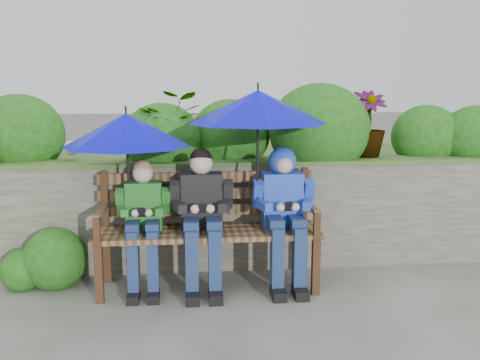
{
  "coord_description": "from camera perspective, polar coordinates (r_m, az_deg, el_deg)",
  "views": [
    {
      "loc": [
        -0.44,
        -4.25,
        1.72
      ],
      "look_at": [
        0.0,
        0.1,
        0.95
      ],
      "focal_mm": 40.0,
      "sensor_mm": 36.0,
      "label": 1
    }
  ],
  "objects": [
    {
      "name": "garden_backdrop",
      "position": [
        5.95,
        -3.05,
        -0.65
      ],
      "size": [
        8.0,
        2.88,
        1.89
      ],
      "color": "#5A564B",
      "rests_on": "ground"
    },
    {
      "name": "boy_middle",
      "position": [
        4.51,
        -4.08,
        -3.38
      ],
      "size": [
        0.53,
        0.61,
        1.21
      ],
      "color": "black",
      "rests_on": "ground"
    },
    {
      "name": "umbrella_left",
      "position": [
        4.49,
        -12.02,
        5.23
      ],
      "size": [
        1.05,
        1.05,
        0.83
      ],
      "color": "#0001D5",
      "rests_on": "ground"
    },
    {
      "name": "umbrella_right",
      "position": [
        4.46,
        1.92,
        7.79
      ],
      "size": [
        1.17,
        1.17,
        1.0
      ],
      "color": "#0001D5",
      "rests_on": "ground"
    },
    {
      "name": "ground",
      "position": [
        4.6,
        0.13,
        -11.95
      ],
      "size": [
        60.0,
        60.0,
        0.0
      ],
      "primitive_type": "plane",
      "color": "#535245",
      "rests_on": "ground"
    },
    {
      "name": "park_bench",
      "position": [
        4.63,
        -3.49,
        -4.44
      ],
      "size": [
        1.89,
        0.55,
        1.0
      ],
      "color": "#412716",
      "rests_on": "ground"
    },
    {
      "name": "boy_right",
      "position": [
        4.58,
        4.71,
        -2.62
      ],
      "size": [
        0.52,
        0.63,
        1.2
      ],
      "color": "blue",
      "rests_on": "ground"
    },
    {
      "name": "boy_left",
      "position": [
        4.54,
        -10.26,
        -3.95
      ],
      "size": [
        0.45,
        0.52,
        1.11
      ],
      "color": "#176618",
      "rests_on": "ground"
    }
  ]
}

